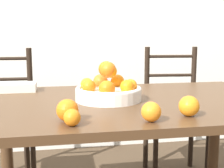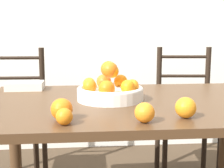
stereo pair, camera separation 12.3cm
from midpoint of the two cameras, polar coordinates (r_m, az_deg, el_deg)
wall_back at (r=2.97m, az=-4.53°, el=13.07°), size 8.00×0.06×2.60m
dining_table at (r=1.55m, az=1.40°, el=-6.81°), size 1.49×0.95×0.78m
fruit_bowl at (r=1.51m, az=-3.00°, el=-0.91°), size 0.32×0.32×0.19m
orange_loose_0 at (r=1.24m, az=11.17°, el=-4.01°), size 0.08×0.08×0.08m
orange_loose_1 at (r=1.15m, az=4.14°, el=-5.11°), size 0.07×0.07×0.07m
orange_loose_2 at (r=1.11m, az=-10.49°, el=-6.10°), size 0.06×0.06×0.06m
orange_loose_3 at (r=1.17m, az=-11.16°, el=-4.75°), size 0.08×0.08×0.08m
chair_left at (r=2.34m, az=-20.96°, el=-6.89°), size 0.43×0.41×1.00m
chair_right at (r=2.44m, az=9.87°, el=-5.75°), size 0.46×0.44×1.00m
book_stack at (r=1.85m, az=-18.80°, el=-0.56°), size 0.21×0.13×0.05m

